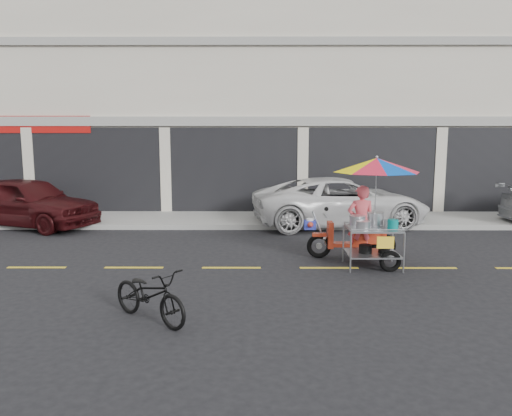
{
  "coord_description": "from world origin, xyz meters",
  "views": [
    {
      "loc": [
        -1.44,
        -9.9,
        2.75
      ],
      "look_at": [
        -1.5,
        0.6,
        1.15
      ],
      "focal_mm": 35.0,
      "sensor_mm": 36.0,
      "label": 1
    }
  ],
  "objects_px": {
    "food_vendor_rig": "(369,196)",
    "near_bicycle": "(150,295)",
    "maroon_sedan": "(28,202)",
    "white_pickup": "(341,202)"
  },
  "relations": [
    {
      "from": "maroon_sedan",
      "to": "white_pickup",
      "type": "relative_size",
      "value": 0.84
    },
    {
      "from": "maroon_sedan",
      "to": "food_vendor_rig",
      "type": "xyz_separation_m",
      "value": [
        9.03,
        -4.05,
        0.7
      ]
    },
    {
      "from": "maroon_sedan",
      "to": "near_bicycle",
      "type": "bearing_deg",
      "value": -123.58
    },
    {
      "from": "maroon_sedan",
      "to": "white_pickup",
      "type": "xyz_separation_m",
      "value": [
        9.15,
        0.26,
        -0.02
      ]
    },
    {
      "from": "white_pickup",
      "to": "food_vendor_rig",
      "type": "distance_m",
      "value": 4.37
    },
    {
      "from": "maroon_sedan",
      "to": "food_vendor_rig",
      "type": "bearing_deg",
      "value": -92.68
    },
    {
      "from": "white_pickup",
      "to": "near_bicycle",
      "type": "relative_size",
      "value": 3.35
    },
    {
      "from": "near_bicycle",
      "to": "food_vendor_rig",
      "type": "distance_m",
      "value": 5.21
    },
    {
      "from": "food_vendor_rig",
      "to": "near_bicycle",
      "type": "bearing_deg",
      "value": -139.74
    },
    {
      "from": "food_vendor_rig",
      "to": "maroon_sedan",
      "type": "bearing_deg",
      "value": 155.77
    }
  ]
}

